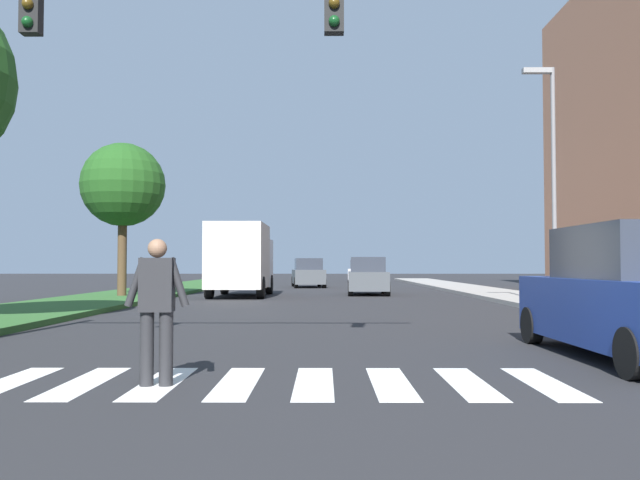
{
  "coord_description": "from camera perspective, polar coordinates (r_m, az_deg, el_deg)",
  "views": [
    {
      "loc": [
        0.57,
        0.46,
        1.39
      ],
      "look_at": [
        0.44,
        19.92,
        2.11
      ],
      "focal_mm": 37.22,
      "sensor_mm": 36.0,
      "label": 1
    }
  ],
  "objects": [
    {
      "name": "tree_far",
      "position": [
        27.91,
        -16.59,
        4.51
      ],
      "size": [
        3.36,
        3.36,
        6.13
      ],
      "color": "#4C3823",
      "rests_on": "median_strip"
    },
    {
      "name": "truck_box_delivery",
      "position": [
        29.09,
        -6.8,
        -1.63
      ],
      "size": [
        2.4,
        6.2,
        3.1
      ],
      "color": "silver",
      "rests_on": "ground_plane"
    },
    {
      "name": "sidewalk_right",
      "position": [
        28.64,
        16.15,
        -4.67
      ],
      "size": [
        3.0,
        64.0,
        0.15
      ],
      "primitive_type": "cube",
      "color": "#9E9991",
      "rests_on": "ground_plane"
    },
    {
      "name": "sedan_distant",
      "position": [
        40.55,
        -1.01,
        -2.93
      ],
      "size": [
        2.24,
        4.24,
        1.77
      ],
      "color": "#474C51",
      "rests_on": "ground_plane"
    },
    {
      "name": "suv_crossing",
      "position": [
        10.87,
        25.29,
        -4.36
      ],
      "size": [
        2.03,
        4.63,
        1.97
      ],
      "color": "navy",
      "rests_on": "ground_plane"
    },
    {
      "name": "sedan_far_horizon",
      "position": [
        52.27,
        3.55,
        -2.75
      ],
      "size": [
        2.26,
        4.71,
        1.74
      ],
      "color": "#B7B7BC",
      "rests_on": "ground_plane"
    },
    {
      "name": "street_lamp_right",
      "position": [
        22.31,
        19.22,
        6.25
      ],
      "size": [
        1.02,
        0.24,
        7.5
      ],
      "color": "slate",
      "rests_on": "sidewalk_right"
    },
    {
      "name": "sedan_midblock",
      "position": [
        30.75,
        4.14,
        -3.22
      ],
      "size": [
        1.97,
        4.07,
        1.73
      ],
      "color": "#474C51",
      "rests_on": "ground_plane"
    },
    {
      "name": "pedestrian_performer",
      "position": [
        7.88,
        -13.85,
        -5.4
      ],
      "size": [
        0.75,
        0.25,
        1.69
      ],
      "color": "#262628",
      "rests_on": "ground_plane"
    },
    {
      "name": "crosswalk",
      "position": [
        7.98,
        -3.82,
        -12.14
      ],
      "size": [
        6.75,
        2.2,
        0.01
      ],
      "color": "silver",
      "rests_on": "ground_plane"
    },
    {
      "name": "median_strip",
      "position": [
        28.79,
        -16.42,
        -4.65
      ],
      "size": [
        4.01,
        64.0,
        0.15
      ],
      "primitive_type": "cube",
      "color": "#2D5B28",
      "rests_on": "ground_plane"
    },
    {
      "name": "ground_plane",
      "position": [
        29.57,
        -0.72,
        -4.82
      ],
      "size": [
        140.0,
        140.0,
        0.0
      ],
      "primitive_type": "plane",
      "color": "#262628"
    },
    {
      "name": "traffic_light_gantry",
      "position": [
        10.71,
        -24.04,
        13.95
      ],
      "size": [
        8.02,
        0.3,
        6.0
      ],
      "color": "gold",
      "rests_on": "median_strip"
    }
  ]
}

